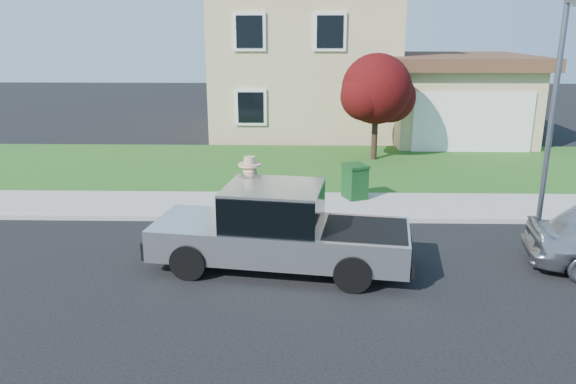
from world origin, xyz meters
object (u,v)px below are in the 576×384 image
(woman, at_px, (250,204))
(ornamental_tree, at_px, (378,92))
(trash_bin, at_px, (355,181))
(street_lamp, at_px, (555,107))
(pickup_truck, at_px, (279,230))

(woman, height_order, ornamental_tree, ornamental_tree)
(woman, relative_size, trash_bin, 2.15)
(ornamental_tree, bearing_deg, trash_bin, -103.27)
(ornamental_tree, distance_m, trash_bin, 5.58)
(ornamental_tree, distance_m, street_lamp, 8.20)
(ornamental_tree, xyz_separation_m, street_lamp, (2.92, -7.65, 0.53))
(pickup_truck, distance_m, woman, 1.39)
(woman, distance_m, street_lamp, 7.11)
(ornamental_tree, xyz_separation_m, trash_bin, (-1.20, -5.10, -1.90))
(woman, bearing_deg, pickup_truck, 124.92)
(woman, distance_m, trash_bin, 4.23)
(pickup_truck, bearing_deg, trash_bin, 75.03)
(woman, height_order, trash_bin, woman)
(street_lamp, bearing_deg, pickup_truck, -164.87)
(ornamental_tree, bearing_deg, pickup_truck, -108.20)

